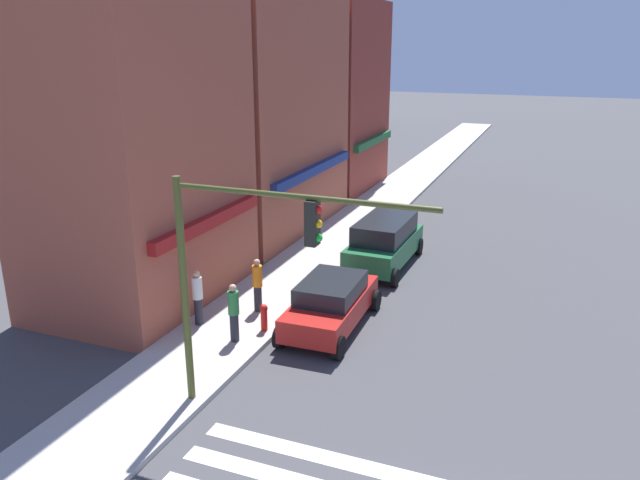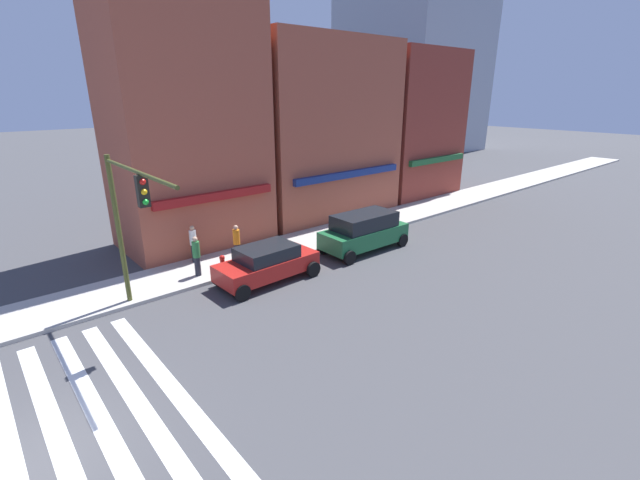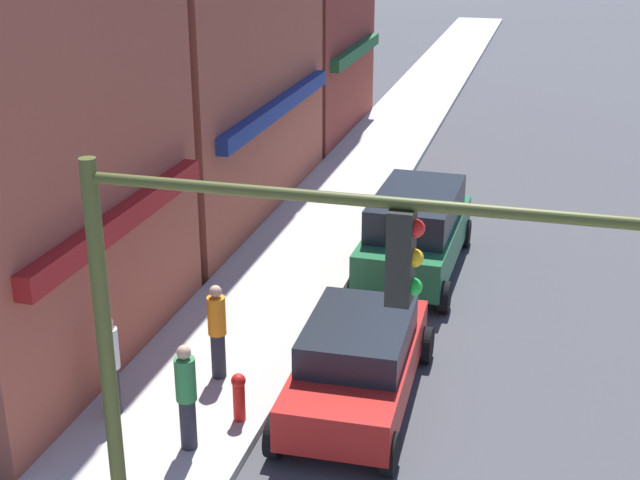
{
  "view_description": "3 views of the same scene",
  "coord_description": "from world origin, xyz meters",
  "px_view_note": "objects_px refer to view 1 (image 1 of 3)",
  "views": [
    {
      "loc": [
        -7.3,
        -1.48,
        8.54
      ],
      "look_at": [
        11.58,
        6.0,
        2.0
      ],
      "focal_mm": 35.0,
      "sensor_mm": 36.0,
      "label": 1
    },
    {
      "loc": [
        -0.02,
        -9.56,
        7.71
      ],
      "look_at": [
        12.19,
        4.7,
        1.2
      ],
      "focal_mm": 24.0,
      "sensor_mm": 36.0,
      "label": 2
    },
    {
      "loc": [
        -3.72,
        1.88,
        8.17
      ],
      "look_at": [
        11.58,
        6.0,
        2.0
      ],
      "focal_mm": 50.0,
      "sensor_mm": 36.0,
      "label": 3
    }
  ],
  "objects_px": {
    "sedan_red": "(331,302)",
    "pedestrian_orange_vest": "(257,284)",
    "fire_hydrant": "(264,316)",
    "suv_green": "(385,241)",
    "traffic_signal": "(240,257)",
    "pedestrian_white_shirt": "(198,296)",
    "pedestrian_green_top": "(234,312)"
  },
  "relations": [
    {
      "from": "pedestrian_green_top",
      "to": "pedestrian_white_shirt",
      "type": "relative_size",
      "value": 1.0
    },
    {
      "from": "pedestrian_white_shirt",
      "to": "fire_hydrant",
      "type": "relative_size",
      "value": 2.1
    },
    {
      "from": "suv_green",
      "to": "fire_hydrant",
      "type": "relative_size",
      "value": 5.63
    },
    {
      "from": "pedestrian_orange_vest",
      "to": "fire_hydrant",
      "type": "height_order",
      "value": "pedestrian_orange_vest"
    },
    {
      "from": "sedan_red",
      "to": "pedestrian_green_top",
      "type": "height_order",
      "value": "pedestrian_green_top"
    },
    {
      "from": "pedestrian_white_shirt",
      "to": "pedestrian_orange_vest",
      "type": "bearing_deg",
      "value": -115.13
    },
    {
      "from": "sedan_red",
      "to": "pedestrian_orange_vest",
      "type": "relative_size",
      "value": 2.51
    },
    {
      "from": "fire_hydrant",
      "to": "suv_green",
      "type": "bearing_deg",
      "value": -13.4
    },
    {
      "from": "pedestrian_orange_vest",
      "to": "pedestrian_white_shirt",
      "type": "xyz_separation_m",
      "value": [
        -1.57,
        1.24,
        0.0
      ]
    },
    {
      "from": "sedan_red",
      "to": "fire_hydrant",
      "type": "xyz_separation_m",
      "value": [
        -1.21,
        1.7,
        -0.23
      ]
    },
    {
      "from": "pedestrian_orange_vest",
      "to": "pedestrian_green_top",
      "type": "relative_size",
      "value": 1.0
    },
    {
      "from": "pedestrian_green_top",
      "to": "pedestrian_orange_vest",
      "type": "bearing_deg",
      "value": -111.12
    },
    {
      "from": "pedestrian_green_top",
      "to": "fire_hydrant",
      "type": "xyz_separation_m",
      "value": [
        0.94,
        -0.49,
        -0.46
      ]
    },
    {
      "from": "sedan_red",
      "to": "pedestrian_orange_vest",
      "type": "height_order",
      "value": "pedestrian_orange_vest"
    },
    {
      "from": "suv_green",
      "to": "traffic_signal",
      "type": "bearing_deg",
      "value": -179.66
    },
    {
      "from": "sedan_red",
      "to": "pedestrian_white_shirt",
      "type": "relative_size",
      "value": 2.51
    },
    {
      "from": "traffic_signal",
      "to": "sedan_red",
      "type": "bearing_deg",
      "value": -2.09
    },
    {
      "from": "suv_green",
      "to": "pedestrian_green_top",
      "type": "height_order",
      "value": "suv_green"
    },
    {
      "from": "traffic_signal",
      "to": "pedestrian_orange_vest",
      "type": "xyz_separation_m",
      "value": [
        5.21,
        2.34,
        -2.93
      ]
    },
    {
      "from": "traffic_signal",
      "to": "pedestrian_orange_vest",
      "type": "distance_m",
      "value": 6.42
    },
    {
      "from": "sedan_red",
      "to": "traffic_signal",
      "type": "bearing_deg",
      "value": 176.32
    },
    {
      "from": "suv_green",
      "to": "pedestrian_white_shirt",
      "type": "height_order",
      "value": "suv_green"
    },
    {
      "from": "sedan_red",
      "to": "pedestrian_white_shirt",
      "type": "bearing_deg",
      "value": 110.87
    },
    {
      "from": "fire_hydrant",
      "to": "pedestrian_green_top",
      "type": "bearing_deg",
      "value": 152.34
    },
    {
      "from": "pedestrian_orange_vest",
      "to": "sedan_red",
      "type": "bearing_deg",
      "value": 78.35
    },
    {
      "from": "traffic_signal",
      "to": "sedan_red",
      "type": "height_order",
      "value": "traffic_signal"
    },
    {
      "from": "traffic_signal",
      "to": "fire_hydrant",
      "type": "bearing_deg",
      "value": 20.73
    },
    {
      "from": "sedan_red",
      "to": "suv_green",
      "type": "xyz_separation_m",
      "value": [
        5.92,
        0.0,
        0.19
      ]
    },
    {
      "from": "suv_green",
      "to": "pedestrian_green_top",
      "type": "relative_size",
      "value": 2.68
    },
    {
      "from": "pedestrian_white_shirt",
      "to": "suv_green",
      "type": "bearing_deg",
      "value": -103.44
    },
    {
      "from": "pedestrian_orange_vest",
      "to": "traffic_signal",
      "type": "bearing_deg",
      "value": 12.69
    },
    {
      "from": "pedestrian_green_top",
      "to": "pedestrian_white_shirt",
      "type": "xyz_separation_m",
      "value": [
        0.59,
        1.58,
        0.0
      ]
    }
  ]
}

